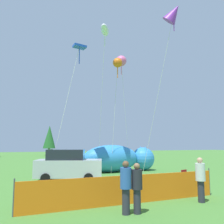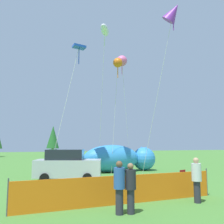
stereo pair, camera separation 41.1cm
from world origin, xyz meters
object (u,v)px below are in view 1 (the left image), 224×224
spectator_in_yellow_shirt (137,186)px  kite_purple_delta (173,14)px  parked_car (68,165)px  spectator_in_red_shirt (201,178)px  kite_pink_octopus (121,61)px  spectator_in_green_shirt (126,185)px  kite_blue_box (79,49)px  folding_chair (186,177)px  kite_white_ghost (105,31)px  inflatable_cat (119,159)px  kite_orange_flower (118,63)px

spectator_in_yellow_shirt → kite_purple_delta: size_ratio=0.14×
parked_car → spectator_in_red_shirt: 8.82m
parked_car → spectator_in_red_shirt: parked_car is taller
spectator_in_yellow_shirt → kite_pink_octopus: (4.45, 12.41, 8.93)m
spectator_in_green_shirt → kite_blue_box: (0.22, 9.17, 8.25)m
parked_car → folding_chair: parked_car is taller
kite_purple_delta → kite_pink_octopus: (-1.43, 6.35, -1.62)m
kite_purple_delta → kite_white_ghost: (-3.89, 3.69, -0.25)m
spectator_in_green_shirt → kite_pink_octopus: bearing=68.6°
inflatable_cat → kite_white_ghost: (-2.03, -2.32, 10.20)m
folding_chair → spectator_in_green_shirt: spectator_in_green_shirt is taller
kite_purple_delta → kite_white_ghost: bearing=136.5°
spectator_in_red_shirt → parked_car: bearing=117.7°
kite_pink_octopus → kite_white_ghost: (-2.46, -2.66, 1.37)m
kite_blue_box → spectator_in_red_shirt: bearing=-68.6°
spectator_in_red_shirt → kite_purple_delta: bearing=63.8°
parked_car → inflatable_cat: size_ratio=0.67×
spectator_in_red_shirt → kite_orange_flower: bearing=88.7°
inflatable_cat → spectator_in_red_shirt: (-0.83, -11.46, -0.05)m
kite_pink_octopus → inflatable_cat: bearing=-141.4°
kite_blue_box → kite_white_ghost: (2.17, 0.53, 2.00)m
spectator_in_green_shirt → kite_orange_flower: size_ratio=0.19×
kite_orange_flower → kite_pink_octopus: (1.04, 1.74, 0.84)m
folding_chair → spectator_in_yellow_shirt: 6.62m
folding_chair → kite_white_ghost: (-3.11, 5.55, 10.74)m
spectator_in_yellow_shirt → spectator_in_red_shirt: spectator_in_red_shirt is taller
parked_car → spectator_in_yellow_shirt: bearing=-66.4°
folding_chair → spectator_in_red_shirt: spectator_in_red_shirt is taller
kite_white_ghost → spectator_in_red_shirt: bearing=-82.5°
folding_chair → kite_pink_octopus: 12.48m
spectator_in_red_shirt → kite_pink_octopus: (1.26, 11.80, 8.88)m
kite_blue_box → spectator_in_green_shirt: bearing=-91.4°
folding_chair → kite_white_ghost: size_ratio=0.07×
kite_purple_delta → kite_pink_octopus: kite_purple_delta is taller
spectator_in_yellow_shirt → kite_blue_box: size_ratio=0.18×
spectator_in_yellow_shirt → kite_blue_box: bearing=91.1°
inflatable_cat → kite_blue_box: (-4.20, -2.85, 8.19)m
parked_car → spectator_in_yellow_shirt: (0.90, -8.42, -0.04)m
folding_chair → kite_purple_delta: kite_purple_delta is taller
spectator_in_yellow_shirt → kite_purple_delta: kite_purple_delta is taller
spectator_in_yellow_shirt → kite_blue_box: (-0.18, 9.22, 8.30)m
spectator_in_red_shirt → kite_orange_flower: (0.23, 10.06, 8.03)m
kite_orange_flower → folding_chair: bearing=-75.4°
inflatable_cat → kite_pink_octopus: 8.84m
spectator_in_green_shirt → kite_blue_box: kite_blue_box is taller
kite_pink_octopus → spectator_in_yellow_shirt: bearing=-109.7°
inflatable_cat → spectator_in_green_shirt: bearing=-116.8°
spectator_in_yellow_shirt → kite_blue_box: 12.40m
spectator_in_yellow_shirt → kite_pink_octopus: 15.93m
parked_car → kite_white_ghost: size_ratio=0.39×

